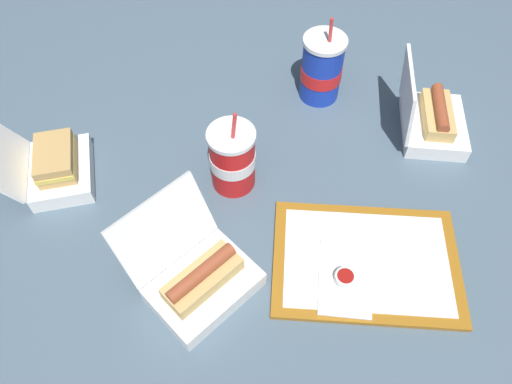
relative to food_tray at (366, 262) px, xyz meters
name	(u,v)px	position (x,y,z in m)	size (l,w,h in m)	color
ground_plane	(261,224)	(-0.21, 0.09, -0.01)	(3.20, 3.20, 0.00)	#4C6070
food_tray	(366,262)	(0.00, 0.00, 0.00)	(0.39, 0.29, 0.01)	#A56619
ketchup_cup	(345,278)	(-0.05, -0.05, 0.02)	(0.04, 0.04, 0.02)	white
napkin_stack	(345,292)	(-0.05, -0.07, 0.01)	(0.10, 0.10, 0.00)	white
plastic_fork	(346,235)	(-0.04, 0.06, 0.01)	(0.11, 0.01, 0.01)	white
clamshell_hotdog_corner	(431,119)	(0.20, 0.36, 0.04)	(0.18, 0.20, 0.18)	white
clamshell_sandwich_right	(53,166)	(-0.66, 0.22, 0.04)	(0.23, 0.21, 0.16)	white
clamshell_hotdog_front	(199,277)	(-0.33, -0.05, 0.03)	(0.29, 0.29, 0.17)	white
soda_cup_left	(232,159)	(-0.27, 0.21, 0.07)	(0.10, 0.10, 0.22)	red
soda_cup_center	(322,69)	(-0.05, 0.49, 0.08)	(0.10, 0.10, 0.23)	#1938B7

